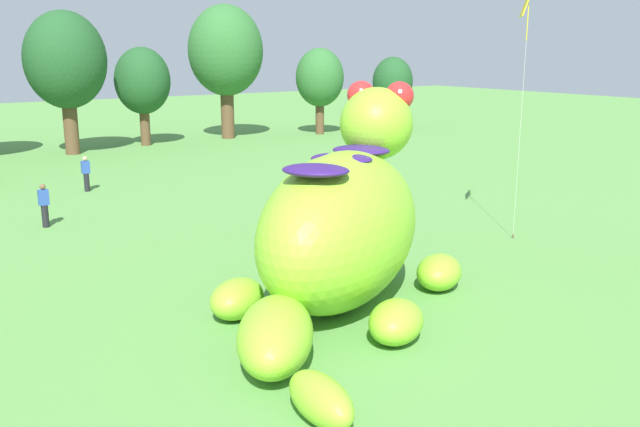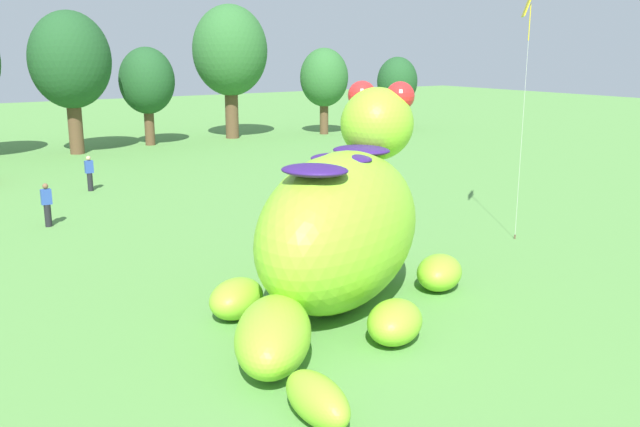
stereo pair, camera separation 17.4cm
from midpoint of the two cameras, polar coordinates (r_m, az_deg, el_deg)
The scene contains 9 objects.
ground_plane at distance 19.03m, azimuth 1.51°, elevation -7.34°, with size 160.00×160.00×0.00m, color #568E42.
giant_inflatable_creature at distance 18.41m, azimuth 2.03°, elevation -1.12°, with size 9.26×9.84×5.81m.
tree_centre at distance 47.64m, azimuth -19.84°, elevation 11.76°, with size 5.12×5.12×9.09m.
tree_centre_right at distance 50.58m, azimuth -14.00°, elevation 10.54°, with size 3.86×3.86×6.85m.
tree_mid_right at distance 53.42m, azimuth -7.35°, elevation 13.13°, with size 5.59×5.59×9.93m.
tree_right at distance 55.60m, azimuth 0.43°, elevation 11.12°, with size 3.81×3.81×6.77m.
tree_far_right at distance 59.70m, azimuth 6.47°, elevation 10.74°, with size 3.40×3.40×6.04m.
spectator_near_inflatable at distance 35.18m, azimuth -18.36°, elevation 3.15°, with size 0.38×0.26×1.71m.
spectator_mid_field at distance 28.65m, azimuth -21.45°, elevation 0.65°, with size 0.38×0.26×1.71m.
Camera 2 is at (-10.19, -14.57, 6.78)m, focal length 38.76 mm.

